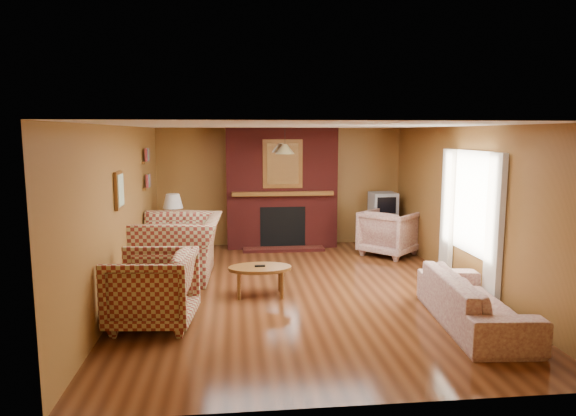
{
  "coord_description": "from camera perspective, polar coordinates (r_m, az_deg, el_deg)",
  "views": [
    {
      "loc": [
        -0.95,
        -7.24,
        2.3
      ],
      "look_at": [
        -0.12,
        0.6,
        1.14
      ],
      "focal_mm": 32.0,
      "sensor_mm": 36.0,
      "label": 1
    }
  ],
  "objects": [
    {
      "name": "ceiling",
      "position": [
        7.3,
        1.47,
        9.12
      ],
      "size": [
        6.5,
        6.5,
        0.0
      ],
      "primitive_type": "plane",
      "rotation": [
        3.14,
        0.0,
        0.0
      ],
      "color": "white",
      "rests_on": "wall_back"
    },
    {
      "name": "wall_right",
      "position": [
        8.1,
        19.26,
        0.06
      ],
      "size": [
        0.0,
        6.5,
        6.5
      ],
      "primitive_type": "plane",
      "rotation": [
        1.57,
        0.0,
        -1.57
      ],
      "color": "#94602D",
      "rests_on": "floor"
    },
    {
      "name": "crt_tv",
      "position": [
        10.57,
        10.52,
        0.48
      ],
      "size": [
        0.52,
        0.52,
        0.46
      ],
      "color": "#A3A6AB",
      "rests_on": "tv_stand"
    },
    {
      "name": "wall_left",
      "position": [
        7.49,
        -17.9,
        -0.52
      ],
      "size": [
        0.0,
        6.5,
        6.5
      ],
      "primitive_type": "plane",
      "rotation": [
        1.57,
        0.0,
        1.57
      ],
      "color": "#94602D",
      "rests_on": "floor"
    },
    {
      "name": "side_table",
      "position": [
        9.97,
        -12.55,
        -3.59
      ],
      "size": [
        0.41,
        0.41,
        0.54
      ],
      "primitive_type": "cube",
      "rotation": [
        0.0,
        0.0,
        -0.01
      ],
      "color": "brown",
      "rests_on": "floor"
    },
    {
      "name": "window_right",
      "position": [
        7.91,
        19.54,
        -0.67
      ],
      "size": [
        0.1,
        1.85,
        2.0
      ],
      "color": "beige",
      "rests_on": "wall_right"
    },
    {
      "name": "plaid_armchair",
      "position": [
        6.41,
        -14.9,
        -8.71
      ],
      "size": [
        1.08,
        1.06,
        0.91
      ],
      "primitive_type": "imported",
      "rotation": [
        0.0,
        0.0,
        -1.67
      ],
      "color": "maroon",
      "rests_on": "floor"
    },
    {
      "name": "floral_sofa",
      "position": [
        6.65,
        19.97,
        -9.66
      ],
      "size": [
        0.97,
        2.13,
        0.6
      ],
      "primitive_type": "imported",
      "rotation": [
        0.0,
        0.0,
        1.49
      ],
      "color": "beige",
      "rests_on": "floor"
    },
    {
      "name": "coffee_table",
      "position": [
        7.35,
        -3.13,
        -6.91
      ],
      "size": [
        0.9,
        0.56,
        0.44
      ],
      "color": "brown",
      "rests_on": "floor"
    },
    {
      "name": "floral_armchair",
      "position": [
        9.91,
        11.2,
        -2.71
      ],
      "size": [
        1.31,
        1.31,
        0.85
      ],
      "primitive_type": "imported",
      "rotation": [
        0.0,
        0.0,
        2.33
      ],
      "color": "beige",
      "rests_on": "floor"
    },
    {
      "name": "pendant_light",
      "position": [
        9.59,
        -0.34,
        6.55
      ],
      "size": [
        0.36,
        0.36,
        0.48
      ],
      "color": "black",
      "rests_on": "ceiling"
    },
    {
      "name": "wall_front",
      "position": [
        4.25,
        7.18,
        -6.75
      ],
      "size": [
        6.5,
        0.0,
        6.5
      ],
      "primitive_type": "plane",
      "rotation": [
        -1.57,
        0.0,
        0.0
      ],
      "color": "#94602D",
      "rests_on": "floor"
    },
    {
      "name": "floor",
      "position": [
        7.66,
        1.41,
        -9.14
      ],
      "size": [
        6.5,
        6.5,
        0.0
      ],
      "primitive_type": "plane",
      "color": "#44210E",
      "rests_on": "ground"
    },
    {
      "name": "bookshelf",
      "position": [
        9.28,
        -15.3,
        4.13
      ],
      "size": [
        0.09,
        0.55,
        0.71
      ],
      "color": "brown",
      "rests_on": "wall_left"
    },
    {
      "name": "wall_back",
      "position": [
        10.59,
        -0.85,
        2.39
      ],
      "size": [
        6.5,
        0.0,
        6.5
      ],
      "primitive_type": "plane",
      "rotation": [
        1.57,
        0.0,
        0.0
      ],
      "color": "#94602D",
      "rests_on": "floor"
    },
    {
      "name": "fireplace",
      "position": [
        10.33,
        -0.72,
        2.13
      ],
      "size": [
        2.2,
        0.82,
        2.4
      ],
      "color": "#511411",
      "rests_on": "floor"
    },
    {
      "name": "table_lamp",
      "position": [
        9.86,
        -12.66,
        -0.07
      ],
      "size": [
        0.38,
        0.38,
        0.62
      ],
      "color": "silver",
      "rests_on": "side_table"
    },
    {
      "name": "tv_stand",
      "position": [
        10.67,
        10.43,
        -2.47
      ],
      "size": [
        0.61,
        0.56,
        0.65
      ],
      "primitive_type": "cube",
      "rotation": [
        0.0,
        0.0,
        -0.04
      ],
      "color": "black",
      "rests_on": "floor"
    },
    {
      "name": "plaid_loveseat",
      "position": [
        8.4,
        -12.06,
        -4.28
      ],
      "size": [
        1.39,
        1.57,
        0.98
      ],
      "primitive_type": "imported",
      "rotation": [
        0.0,
        0.0,
        -1.62
      ],
      "color": "maroon",
      "rests_on": "floor"
    },
    {
      "name": "botanical_print",
      "position": [
        7.14,
        -18.25,
        1.89
      ],
      "size": [
        0.05,
        0.4,
        0.5
      ],
      "color": "brown",
      "rests_on": "wall_left"
    }
  ]
}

